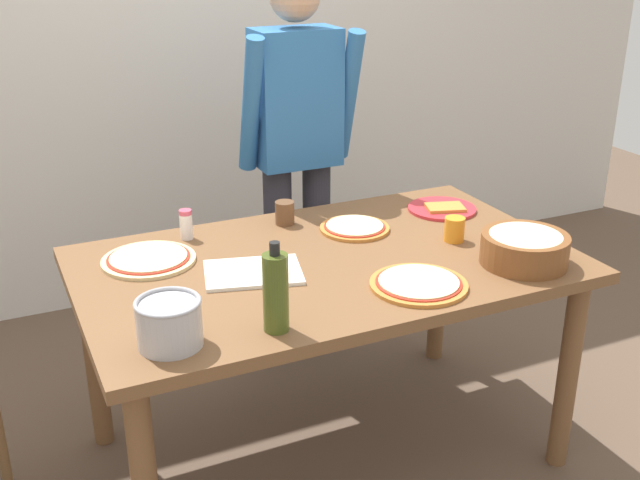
{
  "coord_description": "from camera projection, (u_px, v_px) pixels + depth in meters",
  "views": [
    {
      "loc": [
        -0.99,
        -2.08,
        1.78
      ],
      "look_at": [
        0.0,
        0.05,
        0.81
      ],
      "focal_mm": 43.28,
      "sensor_mm": 36.0,
      "label": 1
    }
  ],
  "objects": [
    {
      "name": "person_cook",
      "position": [
        297.0,
        143.0,
        3.17
      ],
      "size": [
        0.49,
        0.25,
        1.62
      ],
      "color": "#2D2D38",
      "rests_on": "ground"
    },
    {
      "name": "olive_oil_bottle",
      "position": [
        276.0,
        292.0,
        2.04
      ],
      "size": [
        0.07,
        0.07,
        0.26
      ],
      "color": "#47561E",
      "rests_on": "dining_table"
    },
    {
      "name": "pizza_cooked_on_tray",
      "position": [
        355.0,
        228.0,
        2.76
      ],
      "size": [
        0.25,
        0.25,
        0.02
      ],
      "color": "#C67A33",
      "rests_on": "dining_table"
    },
    {
      "name": "salt_shaker",
      "position": [
        186.0,
        224.0,
        2.66
      ],
      "size": [
        0.04,
        0.04,
        0.11
      ],
      "color": "white",
      "rests_on": "dining_table"
    },
    {
      "name": "cup_small_brown",
      "position": [
        284.0,
        213.0,
        2.8
      ],
      "size": [
        0.07,
        0.07,
        0.08
      ],
      "primitive_type": "cylinder",
      "color": "brown",
      "rests_on": "dining_table"
    },
    {
      "name": "pizza_second_cooked",
      "position": [
        419.0,
        284.0,
        2.33
      ],
      "size": [
        0.3,
        0.3,
        0.02
      ],
      "color": "#C67A33",
      "rests_on": "dining_table"
    },
    {
      "name": "pizza_raw_on_board",
      "position": [
        149.0,
        259.0,
        2.5
      ],
      "size": [
        0.3,
        0.3,
        0.02
      ],
      "color": "beige",
      "rests_on": "dining_table"
    },
    {
      "name": "plate_with_slice",
      "position": [
        442.0,
        209.0,
        2.94
      ],
      "size": [
        0.26,
        0.26,
        0.02
      ],
      "color": "red",
      "rests_on": "dining_table"
    },
    {
      "name": "dining_table",
      "position": [
        326.0,
        284.0,
        2.55
      ],
      "size": [
        1.6,
        0.96,
        0.76
      ],
      "color": "brown",
      "rests_on": "ground"
    },
    {
      "name": "ground",
      "position": [
        326.0,
        450.0,
        2.81
      ],
      "size": [
        8.0,
        8.0,
        0.0
      ],
      "primitive_type": "plane",
      "color": "brown"
    },
    {
      "name": "cup_orange",
      "position": [
        454.0,
        229.0,
        2.65
      ],
      "size": [
        0.07,
        0.07,
        0.08
      ],
      "primitive_type": "cylinder",
      "color": "orange",
      "rests_on": "dining_table"
    },
    {
      "name": "steel_pot",
      "position": [
        169.0,
        322.0,
        1.98
      ],
      "size": [
        0.17,
        0.17,
        0.13
      ],
      "color": "#B7B7BC",
      "rests_on": "dining_table"
    },
    {
      "name": "wall_back",
      "position": [
        183.0,
        32.0,
        3.65
      ],
      "size": [
        5.6,
        0.1,
        2.6
      ],
      "primitive_type": "cube",
      "color": "silver",
      "rests_on": "ground"
    },
    {
      "name": "cutting_board_white",
      "position": [
        253.0,
        272.0,
        2.41
      ],
      "size": [
        0.35,
        0.29,
        0.01
      ],
      "primitive_type": "cube",
      "rotation": [
        0.0,
        0.0,
        -0.25
      ],
      "color": "white",
      "rests_on": "dining_table"
    },
    {
      "name": "popcorn_bowl",
      "position": [
        525.0,
        246.0,
        2.46
      ],
      "size": [
        0.28,
        0.28,
        0.11
      ],
      "color": "brown",
      "rests_on": "dining_table"
    }
  ]
}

